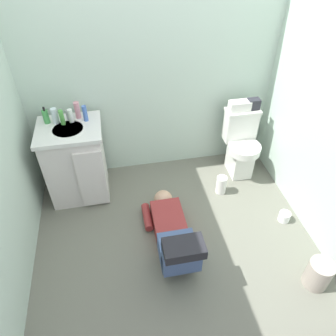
{
  "coord_description": "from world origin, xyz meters",
  "views": [
    {
      "loc": [
        -0.41,
        -1.88,
        2.46
      ],
      "look_at": [
        0.03,
        0.41,
        0.45
      ],
      "focal_mm": 34.16,
      "sensor_mm": 36.0,
      "label": 1
    }
  ],
  "objects_px": {
    "bottle_clear": "(55,116)",
    "bottle_pink": "(77,110)",
    "vanity_cabinet": "(76,161)",
    "paper_towel_roll": "(221,185)",
    "bottle_green": "(62,117)",
    "bottle_white": "(71,116)",
    "soap_dispenser": "(46,117)",
    "person_plumber": "(173,234)",
    "tissue_box": "(240,106)",
    "toiletry_bag": "(254,104)",
    "trash_can": "(318,274)",
    "toilet": "(241,144)",
    "bottle_blue": "(85,113)",
    "toilet_paper_roll": "(284,217)",
    "faucet": "(67,115)"
  },
  "relations": [
    {
      "from": "trash_can",
      "to": "paper_towel_roll",
      "type": "relative_size",
      "value": 1.29
    },
    {
      "from": "faucet",
      "to": "toiletry_bag",
      "type": "relative_size",
      "value": 0.81
    },
    {
      "from": "faucet",
      "to": "bottle_pink",
      "type": "relative_size",
      "value": 0.61
    },
    {
      "from": "tissue_box",
      "to": "bottle_pink",
      "type": "xyz_separation_m",
      "value": [
        -1.62,
        0.05,
        0.1
      ]
    },
    {
      "from": "person_plumber",
      "to": "bottle_blue",
      "type": "relative_size",
      "value": 6.88
    },
    {
      "from": "bottle_pink",
      "to": "trash_can",
      "type": "height_order",
      "value": "bottle_pink"
    },
    {
      "from": "tissue_box",
      "to": "bottle_pink",
      "type": "height_order",
      "value": "bottle_pink"
    },
    {
      "from": "bottle_green",
      "to": "toilet_paper_roll",
      "type": "relative_size",
      "value": 1.32
    },
    {
      "from": "tissue_box",
      "to": "toiletry_bag",
      "type": "xyz_separation_m",
      "value": [
        0.15,
        0.0,
        0.01
      ]
    },
    {
      "from": "soap_dispenser",
      "to": "bottle_clear",
      "type": "distance_m",
      "value": 0.09
    },
    {
      "from": "faucet",
      "to": "bottle_blue",
      "type": "relative_size",
      "value": 0.65
    },
    {
      "from": "soap_dispenser",
      "to": "bottle_white",
      "type": "height_order",
      "value": "soap_dispenser"
    },
    {
      "from": "faucet",
      "to": "trash_can",
      "type": "bearing_deg",
      "value": -40.43
    },
    {
      "from": "tissue_box",
      "to": "bottle_white",
      "type": "height_order",
      "value": "bottle_white"
    },
    {
      "from": "bottle_clear",
      "to": "bottle_green",
      "type": "bearing_deg",
      "value": -28.63
    },
    {
      "from": "vanity_cabinet",
      "to": "soap_dispenser",
      "type": "bearing_deg",
      "value": 146.9
    },
    {
      "from": "bottle_green",
      "to": "toilet_paper_roll",
      "type": "distance_m",
      "value": 2.34
    },
    {
      "from": "vanity_cabinet",
      "to": "paper_towel_roll",
      "type": "xyz_separation_m",
      "value": [
        1.46,
        -0.3,
        -0.32
      ]
    },
    {
      "from": "person_plumber",
      "to": "toiletry_bag",
      "type": "height_order",
      "value": "toiletry_bag"
    },
    {
      "from": "bottle_green",
      "to": "bottle_pink",
      "type": "distance_m",
      "value": 0.17
    },
    {
      "from": "toiletry_bag",
      "to": "trash_can",
      "type": "distance_m",
      "value": 1.72
    },
    {
      "from": "faucet",
      "to": "soap_dispenser",
      "type": "height_order",
      "value": "soap_dispenser"
    },
    {
      "from": "toiletry_bag",
      "to": "bottle_green",
      "type": "relative_size",
      "value": 0.86
    },
    {
      "from": "faucet",
      "to": "bottle_green",
      "type": "relative_size",
      "value": 0.69
    },
    {
      "from": "person_plumber",
      "to": "toilet",
      "type": "bearing_deg",
      "value": 43.9
    },
    {
      "from": "bottle_clear",
      "to": "toilet",
      "type": "bearing_deg",
      "value": -2.6
    },
    {
      "from": "bottle_clear",
      "to": "person_plumber",
      "type": "bearing_deg",
      "value": -47.42
    },
    {
      "from": "toilet_paper_roll",
      "to": "toiletry_bag",
      "type": "bearing_deg",
      "value": 95.36
    },
    {
      "from": "tissue_box",
      "to": "bottle_white",
      "type": "bearing_deg",
      "value": -179.55
    },
    {
      "from": "bottle_pink",
      "to": "bottle_white",
      "type": "bearing_deg",
      "value": -134.47
    },
    {
      "from": "faucet",
      "to": "paper_towel_roll",
      "type": "bearing_deg",
      "value": -16.75
    },
    {
      "from": "bottle_pink",
      "to": "paper_towel_roll",
      "type": "height_order",
      "value": "bottle_pink"
    },
    {
      "from": "toilet",
      "to": "bottle_green",
      "type": "relative_size",
      "value": 5.18
    },
    {
      "from": "bottle_blue",
      "to": "toilet_paper_roll",
      "type": "xyz_separation_m",
      "value": [
        1.79,
        -0.89,
        -0.85
      ]
    },
    {
      "from": "bottle_clear",
      "to": "vanity_cabinet",
      "type": "bearing_deg",
      "value": -45.0
    },
    {
      "from": "toilet",
      "to": "person_plumber",
      "type": "relative_size",
      "value": 0.7
    },
    {
      "from": "faucet",
      "to": "bottle_blue",
      "type": "xyz_separation_m",
      "value": [
        0.17,
        -0.05,
        0.03
      ]
    },
    {
      "from": "trash_can",
      "to": "toiletry_bag",
      "type": "bearing_deg",
      "value": 90.92
    },
    {
      "from": "soap_dispenser",
      "to": "bottle_pink",
      "type": "bearing_deg",
      "value": 7.86
    },
    {
      "from": "toiletry_bag",
      "to": "trash_can",
      "type": "bearing_deg",
      "value": -89.08
    },
    {
      "from": "bottle_clear",
      "to": "bottle_pink",
      "type": "bearing_deg",
      "value": 15.45
    },
    {
      "from": "toilet",
      "to": "bottle_green",
      "type": "xyz_separation_m",
      "value": [
        -1.81,
        0.05,
        0.52
      ]
    },
    {
      "from": "paper_towel_roll",
      "to": "bottle_green",
      "type": "bearing_deg",
      "value": 166.23
    },
    {
      "from": "toiletry_bag",
      "to": "soap_dispenser",
      "type": "relative_size",
      "value": 0.75
    },
    {
      "from": "bottle_blue",
      "to": "trash_can",
      "type": "bearing_deg",
      "value": -42.19
    },
    {
      "from": "bottle_green",
      "to": "trash_can",
      "type": "relative_size",
      "value": 0.55
    },
    {
      "from": "bottle_pink",
      "to": "soap_dispenser",
      "type": "bearing_deg",
      "value": -172.14
    },
    {
      "from": "toiletry_bag",
      "to": "bottle_white",
      "type": "distance_m",
      "value": 1.84
    },
    {
      "from": "tissue_box",
      "to": "bottle_white",
      "type": "relative_size",
      "value": 1.69
    },
    {
      "from": "toiletry_bag",
      "to": "paper_towel_roll",
      "type": "height_order",
      "value": "toiletry_bag"
    }
  ]
}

